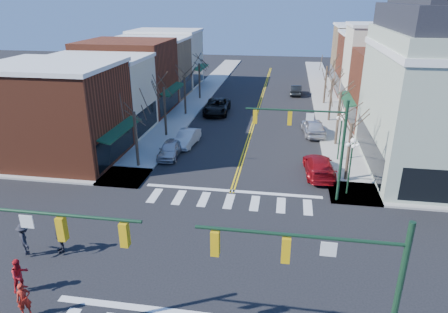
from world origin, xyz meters
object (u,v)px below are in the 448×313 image
at_px(pedestrian_red_b, 20,275).
at_px(car_left_near, 170,149).
at_px(car_right_far, 296,90).
at_px(pedestrian_dark_a, 60,236).
at_px(pedestrian_dark_b, 25,239).
at_px(car_left_far, 217,106).
at_px(car_right_mid, 313,127).
at_px(lamppost_corner, 351,157).
at_px(car_right_near, 319,166).
at_px(lamppost_midblock, 341,128).
at_px(pedestrian_red_a, 24,299).
at_px(car_left_mid, 187,138).

bearing_deg(pedestrian_red_b, car_left_near, 22.33).
relative_size(car_right_far, pedestrian_dark_a, 2.21).
height_order(pedestrian_dark_a, pedestrian_dark_b, pedestrian_dark_a).
distance_m(car_left_near, car_left_far, 14.73).
distance_m(car_right_mid, pedestrian_red_b, 30.21).
bearing_deg(pedestrian_red_b, lamppost_corner, -23.28).
bearing_deg(car_right_far, car_right_near, 95.93).
distance_m(lamppost_midblock, car_right_far, 25.11).
bearing_deg(pedestrian_red_a, car_left_mid, 46.31).
bearing_deg(car_right_far, car_right_mid, 97.76).
bearing_deg(pedestrian_red_a, car_left_near, 47.82).
bearing_deg(pedestrian_dark_b, car_left_near, -53.77).
bearing_deg(car_right_far, lamppost_midblock, 100.48).
bearing_deg(car_left_far, car_right_far, 48.00).
height_order(car_left_far, pedestrian_red_a, pedestrian_red_a).
xyz_separation_m(lamppost_midblock, pedestrian_dark_a, (-16.47, -16.25, -1.84)).
xyz_separation_m(car_left_near, pedestrian_red_a, (-0.90, -19.51, 0.24)).
relative_size(lamppost_midblock, car_right_near, 0.81).
xyz_separation_m(lamppost_midblock, car_right_near, (-1.80, -3.26, -2.19)).
relative_size(car_left_far, pedestrian_red_b, 3.60).
bearing_deg(lamppost_midblock, car_left_near, -174.63).
height_order(car_left_mid, car_left_far, car_left_far).
bearing_deg(car_left_far, lamppost_midblock, -47.75).
bearing_deg(car_left_near, pedestrian_red_b, -98.85).
height_order(car_left_mid, pedestrian_red_b, pedestrian_red_b).
distance_m(car_right_far, pedestrian_dark_b, 44.11).
bearing_deg(car_left_far, car_right_mid, -32.04).
height_order(car_right_near, car_right_mid, car_right_mid).
relative_size(lamppost_corner, car_left_far, 0.70).
relative_size(car_right_near, car_right_mid, 1.07).
bearing_deg(lamppost_midblock, pedestrian_red_a, -126.58).
xyz_separation_m(lamppost_corner, car_left_mid, (-13.86, 8.26, -2.23)).
distance_m(pedestrian_red_a, pedestrian_dark_b, 4.92).
relative_size(pedestrian_red_a, pedestrian_red_b, 0.94).
bearing_deg(pedestrian_red_b, pedestrian_dark_a, 25.34).
height_order(lamppost_midblock, car_left_far, lamppost_midblock).
distance_m(lamppost_midblock, pedestrian_dark_b, 24.82).
relative_size(car_right_near, pedestrian_red_b, 3.13).
height_order(car_left_far, pedestrian_dark_b, pedestrian_dark_b).
relative_size(lamppost_midblock, car_left_mid, 0.98).
xyz_separation_m(car_left_near, pedestrian_dark_b, (-3.60, -15.40, 0.38)).
relative_size(car_right_mid, pedestrian_dark_a, 2.58).
height_order(lamppost_midblock, car_right_far, lamppost_midblock).
distance_m(car_left_far, car_right_far, 14.98).
bearing_deg(car_right_far, lamppost_corner, 98.87).
height_order(car_right_far, pedestrian_red_b, pedestrian_red_b).
relative_size(car_left_mid, pedestrian_red_a, 2.76).
height_order(lamppost_midblock, car_right_near, lamppost_midblock).
bearing_deg(pedestrian_dark_b, car_right_mid, -75.40).
bearing_deg(car_left_far, lamppost_corner, -58.83).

